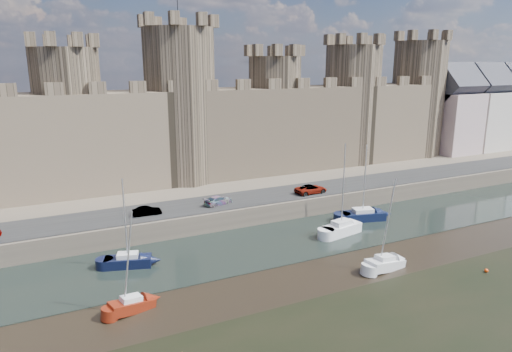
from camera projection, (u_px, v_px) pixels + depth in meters
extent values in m
cube|color=black|center=(231.00, 251.00, 51.18)|extent=(160.00, 12.00, 0.08)
cube|color=#4C443A|center=(154.00, 172.00, 82.35)|extent=(160.00, 60.00, 2.50)
cube|color=black|center=(201.00, 205.00, 59.31)|extent=(160.00, 7.00, 0.10)
cube|color=#42382B|center=(170.00, 137.00, 69.85)|extent=(100.00, 9.00, 14.00)
cylinder|color=#42382B|center=(70.00, 122.00, 63.24)|extent=(9.00, 9.00, 20.00)
cylinder|color=#42382B|center=(181.00, 106.00, 69.60)|extent=(11.00, 11.00, 23.00)
cylinder|color=black|center=(178.00, 10.00, 66.18)|extent=(0.10, 0.10, 5.00)
cylinder|color=#42382B|center=(274.00, 114.00, 76.81)|extent=(9.00, 9.00, 19.00)
cylinder|color=#42382B|center=(351.00, 105.00, 83.29)|extent=(10.00, 10.00, 21.00)
cylinder|color=#42382B|center=(417.00, 99.00, 89.90)|extent=(10.00, 10.00, 22.00)
cube|color=#C4A8A7|center=(452.00, 123.00, 92.73)|extent=(8.50, 9.00, 12.00)
cube|color=#38383F|center=(456.00, 85.00, 90.88)|extent=(8.50, 9.05, 9.05)
cube|color=beige|center=(483.00, 121.00, 96.51)|extent=(8.50, 9.00, 12.00)
cube|color=#38383F|center=(487.00, 84.00, 94.66)|extent=(8.50, 9.05, 9.05)
cube|color=white|center=(511.00, 118.00, 100.30)|extent=(8.50, 9.00, 12.00)
imported|color=gray|center=(147.00, 211.00, 55.21)|extent=(3.50, 1.40, 1.13)
imported|color=gray|center=(218.00, 200.00, 59.39)|extent=(4.39, 2.87, 1.18)
imported|color=gray|center=(311.00, 189.00, 64.36)|extent=(4.83, 2.44, 1.31)
cube|color=black|center=(128.00, 262.00, 47.03)|extent=(5.01, 3.11, 1.02)
cube|color=silver|center=(128.00, 255.00, 46.85)|extent=(2.36, 1.83, 0.46)
cylinder|color=silver|center=(125.00, 219.00, 45.88)|extent=(0.14, 0.14, 8.36)
cube|color=white|center=(341.00, 229.00, 55.83)|extent=(5.53, 2.99, 1.23)
cube|color=silver|center=(342.00, 222.00, 55.61)|extent=(2.55, 1.84, 0.56)
cylinder|color=silver|center=(343.00, 185.00, 54.45)|extent=(0.14, 0.14, 10.07)
cube|color=black|center=(363.00, 216.00, 60.88)|extent=(6.20, 3.62, 1.11)
cube|color=silver|center=(363.00, 210.00, 60.68)|extent=(2.90, 2.17, 0.51)
cylinder|color=silver|center=(365.00, 179.00, 59.63)|extent=(0.14, 0.14, 9.10)
cube|color=maroon|center=(132.00, 306.00, 38.73)|extent=(4.08, 2.40, 0.97)
cube|color=silver|center=(131.00, 298.00, 38.55)|extent=(1.91, 1.43, 0.44)
cylinder|color=silver|center=(128.00, 257.00, 37.64)|extent=(0.14, 0.14, 7.97)
cube|color=silver|center=(385.00, 265.00, 46.56)|extent=(4.63, 2.28, 1.05)
cube|color=silver|center=(385.00, 258.00, 46.37)|extent=(2.12, 1.45, 0.48)
cylinder|color=silver|center=(388.00, 220.00, 45.39)|extent=(0.14, 0.14, 8.55)
sphere|color=#F03F0A|center=(486.00, 271.00, 45.94)|extent=(0.39, 0.39, 0.39)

